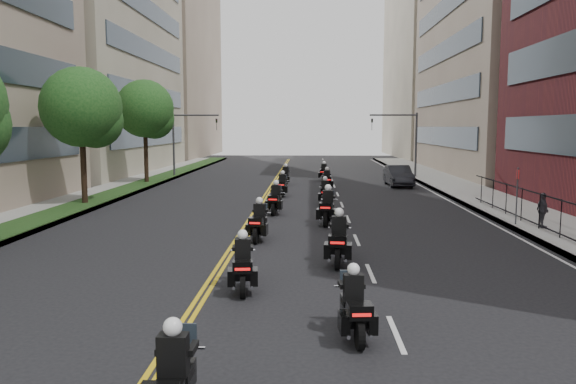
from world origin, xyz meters
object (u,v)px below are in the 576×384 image
object	(u,v)px
motorcycle_1	(354,309)
motorcycle_10	(285,177)
motorcycle_7	(325,193)
motorcycle_8	(282,186)
pedestrian_c	(543,210)
motorcycle_3	(339,242)
motorcycle_9	(327,181)
parked_sedan	(398,176)
motorcycle_4	(259,223)
motorcycle_11	(324,173)
motorcycle_2	(243,267)
motorcycle_5	(328,209)
motorcycle_6	(276,201)

from	to	relation	value
motorcycle_1	motorcycle_10	world-z (taller)	motorcycle_10
motorcycle_7	motorcycle_8	xyz separation A→B (m)	(-2.61, 3.69, 0.01)
motorcycle_8	pedestrian_c	size ratio (longest dim) A/B	1.49
motorcycle_3	motorcycle_8	world-z (taller)	motorcycle_3
motorcycle_9	parked_sedan	world-z (taller)	motorcycle_9
motorcycle_8	parked_sedan	bearing A→B (deg)	41.36
motorcycle_7	motorcycle_10	bearing A→B (deg)	106.11
motorcycle_1	motorcycle_4	bearing A→B (deg)	100.78
motorcycle_11	motorcycle_4	bearing A→B (deg)	-90.07
motorcycle_7	motorcycle_11	size ratio (longest dim) A/B	1.00
motorcycle_8	motorcycle_2	bearing A→B (deg)	-86.85
motorcycle_5	parked_sedan	bearing A→B (deg)	78.37
motorcycle_4	motorcycle_7	distance (m)	10.68
motorcycle_11	pedestrian_c	bearing A→B (deg)	-61.33
motorcycle_7	motorcycle_11	distance (m)	14.18
motorcycle_10	parked_sedan	distance (m)	8.48
motorcycle_3	motorcycle_5	size ratio (longest dim) A/B	1.00
motorcycle_2	motorcycle_9	bearing A→B (deg)	76.57
motorcycle_1	motorcycle_4	size ratio (longest dim) A/B	0.93
motorcycle_1	motorcycle_6	world-z (taller)	motorcycle_6
motorcycle_5	parked_sedan	size ratio (longest dim) A/B	0.53
motorcycle_1	motorcycle_10	distance (m)	31.02
motorcycle_7	pedestrian_c	size ratio (longest dim) A/B	1.46
pedestrian_c	parked_sedan	bearing A→B (deg)	5.39
motorcycle_7	motorcycle_5	bearing A→B (deg)	-88.88
motorcycle_1	motorcycle_6	bearing A→B (deg)	93.69
motorcycle_3	motorcycle_5	distance (m)	7.41
motorcycle_6	motorcycle_11	size ratio (longest dim) A/B	1.08
motorcycle_8	motorcycle_11	bearing A→B (deg)	77.88
motorcycle_11	motorcycle_9	bearing A→B (deg)	-82.31
motorcycle_3	motorcycle_10	size ratio (longest dim) A/B	1.12
motorcycle_10	motorcycle_11	xyz separation A→B (m)	(3.01, 3.59, -0.01)
motorcycle_4	motorcycle_10	distance (m)	20.87
motorcycle_10	motorcycle_2	bearing A→B (deg)	-84.10
motorcycle_4	motorcycle_7	xyz separation A→B (m)	(2.85, 10.29, -0.03)
motorcycle_7	motorcycle_1	bearing A→B (deg)	-88.16
motorcycle_2	pedestrian_c	bearing A→B (deg)	31.67
motorcycle_1	motorcycle_8	bearing A→B (deg)	91.00
motorcycle_2	motorcycle_5	distance (m)	10.77
motorcycle_5	motorcycle_8	xyz separation A→B (m)	(-2.54, 10.27, -0.07)
motorcycle_7	pedestrian_c	xyz separation A→B (m)	(8.96, -7.93, 0.26)
motorcycle_7	motorcycle_9	world-z (taller)	motorcycle_9
motorcycle_1	motorcycle_4	world-z (taller)	motorcycle_4
motorcycle_11	pedestrian_c	xyz separation A→B (m)	(8.67, -22.10, 0.26)
motorcycle_10	motorcycle_6	bearing A→B (deg)	-83.72
motorcycle_5	motorcycle_10	distance (m)	17.36
motorcycle_9	motorcycle_11	bearing A→B (deg)	88.39
motorcycle_7	motorcycle_9	xyz separation A→B (m)	(0.35, 7.31, 0.01)
motorcycle_9	motorcycle_1	bearing A→B (deg)	-92.67
motorcycle_4	motorcycle_11	xyz separation A→B (m)	(3.15, 24.46, -0.03)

